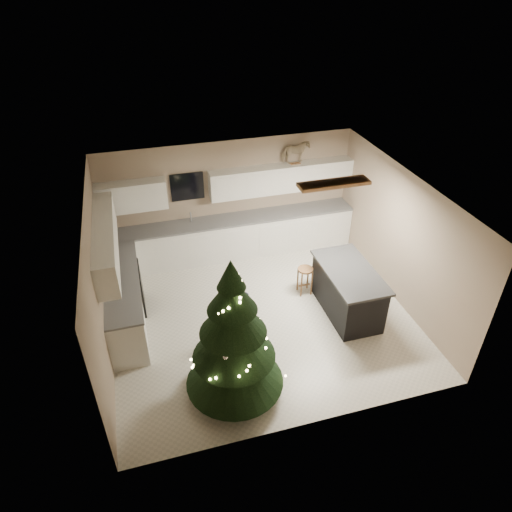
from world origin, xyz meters
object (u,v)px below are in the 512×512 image
bar_stool (305,275)px  christmas_tree (234,343)px  rocking_horse (296,152)px  island (347,291)px  toddler (246,314)px

bar_stool → christmas_tree: (-1.95, -2.05, 0.59)m
bar_stool → rocking_horse: bearing=78.3°
island → toddler: 2.01m
toddler → christmas_tree: bearing=-160.1°
bar_stool → toddler: toddler is taller
island → rocking_horse: 3.18m
christmas_tree → rocking_horse: bearing=59.2°
bar_stool → rocking_horse: (0.39, 1.88, 1.82)m
island → bar_stool: island is taller
bar_stool → toddler: (-1.45, -0.86, 0.03)m
rocking_horse → christmas_tree: bearing=148.3°
christmas_tree → toddler: size_ratio=2.66×
island → rocking_horse: bearing=93.8°
island → christmas_tree: christmas_tree is taller
rocking_horse → bar_stool: bearing=167.4°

